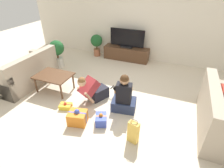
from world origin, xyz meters
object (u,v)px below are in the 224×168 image
person_kneeling (92,89)px  person_sitting (124,97)px  tv (127,39)px  coffee_table (54,77)px  gift_box_a (78,117)px  gift_bag_a (133,132)px  sofa_left (26,73)px  tv_console (126,53)px  potted_plant_back_left (97,43)px  potted_plant_corner_left (57,51)px  dog (121,88)px  gift_box_c (66,106)px  sofa_right (224,117)px  gift_box_b (101,119)px

person_kneeling → person_sitting: person_sitting is taller
tv → person_kneeling: size_ratio=1.53×
coffee_table → gift_box_a: size_ratio=2.13×
person_sitting → gift_bag_a: size_ratio=1.95×
sofa_left → tv_console: size_ratio=1.10×
potted_plant_back_left → potted_plant_corner_left: 1.53m
person_kneeling → dog: size_ratio=1.72×
potted_plant_back_left → potted_plant_corner_left: potted_plant_corner_left is taller
tv_console → gift_box_c: tv_console is taller
dog → tv: bearing=-14.8°
potted_plant_back_left → gift_box_a: (1.23, -3.40, -0.37)m
sofa_right → coffee_table: 3.84m
sofa_left → sofa_right: 4.79m
dog → gift_box_a: (-0.48, -1.28, -0.06)m
tv → gift_box_c: (-0.42, -3.14, -0.68)m
tv → sofa_left: bearing=-128.2°
gift_box_a → coffee_table: bearing=144.8°
potted_plant_corner_left → person_kneeling: 2.32m
potted_plant_corner_left → gift_box_a: (1.99, -2.07, -0.39)m
sofa_right → gift_bag_a: (-1.49, -0.93, -0.09)m
person_sitting → dog: person_sitting is taller
sofa_right → person_kneeling: 2.72m
gift_box_b → tv_console: bearing=99.3°
potted_plant_back_left → gift_bag_a: bearing=-55.1°
gift_box_b → potted_plant_corner_left: bearing=142.0°
gift_box_c → potted_plant_back_left: bearing=103.1°
potted_plant_corner_left → dog: size_ratio=1.93×
tv → person_kneeling: 2.70m
potted_plant_corner_left → person_sitting: (2.71, -1.31, -0.21)m
coffee_table → gift_bag_a: 2.51m
person_kneeling → sofa_right: bearing=28.2°
tv → person_sitting: tv is taller
tv_console → dog: 2.24m
potted_plant_corner_left → gift_box_b: 3.11m
gift_bag_a → sofa_right: bearing=31.8°
gift_box_b → gift_bag_a: size_ratio=0.77×
coffee_table → tv_console: (1.09, 2.61, -0.17)m
tv_console → gift_box_a: 3.45m
tv_console → gift_bag_a: bearing=-70.1°
tv_console → potted_plant_back_left: bearing=-177.5°
dog → sofa_right: bearing=-129.8°
gift_bag_a → gift_box_c: bearing=168.6°
sofa_left → gift_bag_a: size_ratio=3.75×
coffee_table → dog: 1.73m
sofa_right → tv: 3.78m
tv → gift_box_a: size_ratio=2.86×
tv_console → person_kneeling: bearing=-89.3°
person_sitting → gift_box_a: 1.06m
potted_plant_back_left → gift_bag_a: potted_plant_back_left is taller
potted_plant_corner_left → person_sitting: bearing=-25.9°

